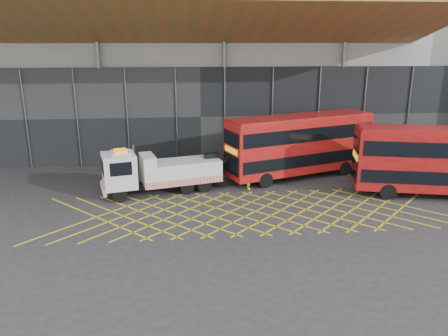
{
  "coord_description": "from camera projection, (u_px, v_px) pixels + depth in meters",
  "views": [
    {
      "loc": [
        0.46,
        -24.73,
        10.17
      ],
      "look_at": [
        3.0,
        1.5,
        2.4
      ],
      "focal_mm": 35.0,
      "sensor_mm": 36.0,
      "label": 1
    }
  ],
  "objects": [
    {
      "name": "bus_towed",
      "position": [
        300.0,
        143.0,
        33.03
      ],
      "size": [
        11.86,
        6.43,
        4.74
      ],
      "rotation": [
        0.0,
        0.0,
        0.34
      ],
      "color": "#9E0F0C",
      "rests_on": "ground_plane"
    },
    {
      "name": "road_markings",
      "position": [
        255.0,
        211.0,
        26.88
      ],
      "size": [
        26.36,
        7.16,
        0.01
      ],
      "color": "gold",
      "rests_on": "ground_plane"
    },
    {
      "name": "bus_second",
      "position": [
        444.0,
        159.0,
        28.82
      ],
      "size": [
        11.67,
        5.23,
        4.64
      ],
      "rotation": [
        0.0,
        0.0,
        -0.24
      ],
      "color": "maroon",
      "rests_on": "ground_plane"
    },
    {
      "name": "construction_building",
      "position": [
        196.0,
        53.0,
        41.64
      ],
      "size": [
        55.0,
        23.97,
        18.0
      ],
      "color": "gray",
      "rests_on": "ground_plane"
    },
    {
      "name": "recovery_truck",
      "position": [
        158.0,
        171.0,
        29.74
      ],
      "size": [
        9.48,
        4.18,
        3.31
      ],
      "rotation": [
        0.0,
        0.0,
        0.25
      ],
      "color": "black",
      "rests_on": "ground_plane"
    },
    {
      "name": "worker",
      "position": [
        249.0,
        178.0,
        30.72
      ],
      "size": [
        0.46,
        0.64,
        1.61
      ],
      "primitive_type": "imported",
      "rotation": [
        0.0,
        0.0,
        1.7
      ],
      "color": "yellow",
      "rests_on": "ground_plane"
    },
    {
      "name": "ground_plane",
      "position": [
        177.0,
        214.0,
        26.44
      ],
      "size": [
        120.0,
        120.0,
        0.0
      ],
      "primitive_type": "plane",
      "color": "#252527"
    }
  ]
}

